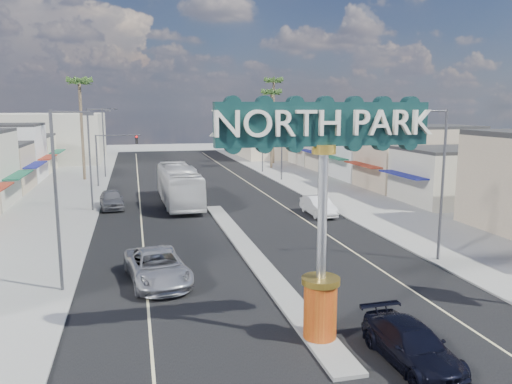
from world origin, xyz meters
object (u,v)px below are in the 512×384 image
streetlight_r_far (261,136)px  car_parked_left (112,199)px  city_bus (179,185)px  suv_right (412,345)px  car_parked_right (318,206)px  palm_left_far (79,87)px  streetlight_r_near (440,178)px  streetlight_r_mid (318,149)px  traffic_signal_left (113,150)px  palm_right_far (274,86)px  suv_left (157,267)px  streetlight_l_far (105,139)px  streetlight_l_near (59,192)px  traffic_signal_right (268,147)px  palm_right_mid (272,96)px  gateway_sign (323,193)px  streetlight_l_mid (92,154)px

streetlight_r_far → car_parked_left: (-19.43, -21.07, -4.22)m
city_bus → suv_right: bearing=-82.0°
car_parked_right → palm_left_far: bearing=128.6°
streetlight_r_near → suv_right: (-7.87, -10.46, -4.35)m
streetlight_r_mid → suv_right: streetlight_r_mid is taller
traffic_signal_left → palm_right_far: (24.18, 18.01, 8.11)m
palm_right_far → suv_left: 56.95m
palm_left_far → suv_right: bearing=-72.9°
streetlight_l_far → car_parked_left: 21.53m
traffic_signal_left → streetlight_l_near: bearing=-92.1°
traffic_signal_right → palm_right_far: size_ratio=0.43×
streetlight_l_far → palm_right_far: (25.43, 10.00, 7.32)m
palm_left_far → streetlight_r_mid: bearing=-40.5°
palm_right_mid → palm_right_far: bearing=71.6°
streetlight_r_near → city_bus: streetlight_r_near is taller
gateway_sign → car_parked_right: bearing=69.4°
streetlight_l_far → palm_right_far: bearing=21.5°
gateway_sign → streetlight_l_near: size_ratio=1.02×
traffic_signal_left → streetlight_l_far: 8.14m
traffic_signal_right → palm_right_mid: palm_right_mid is taller
streetlight_l_mid → suv_right: (13.00, -30.46, -4.35)m
streetlight_l_far → streetlight_r_mid: (20.87, -22.00, 0.00)m
streetlight_l_near → city_bus: (7.60, 21.62, -3.26)m
streetlight_l_near → streetlight_l_mid: same height
traffic_signal_right → city_bus: (-12.02, -12.38, -2.47)m
streetlight_r_far → palm_right_mid: size_ratio=0.74×
streetlight_r_far → streetlight_l_near: bearing=-116.4°
gateway_sign → palm_right_mid: 55.76m
traffic_signal_right → suv_right: (-6.62, -44.46, -3.56)m
streetlight_l_mid → car_parked_left: (1.43, 0.93, -4.22)m
streetlight_l_near → car_parked_right: streetlight_l_near is taller
traffic_signal_right → car_parked_right: 20.50m
traffic_signal_left → traffic_signal_right: (18.37, 0.00, 0.00)m
streetlight_l_mid → streetlight_r_near: bearing=-43.8°
streetlight_l_far → car_parked_right: size_ratio=1.84×
car_parked_left → streetlight_l_far: bearing=87.9°
streetlight_r_far → suv_right: streetlight_r_far is taller
streetlight_r_near → streetlight_l_near: bearing=180.0°
suv_right → palm_left_far: bearing=105.3°
car_parked_left → car_parked_right: 18.63m
streetlight_l_near → suv_right: size_ratio=1.83×
traffic_signal_left → traffic_signal_right: size_ratio=1.00×
streetlight_r_near → car_parked_left: size_ratio=1.81×
streetlight_r_near → streetlight_r_far: bearing=90.0°
streetlight_l_far → streetlight_r_near: same height
streetlight_l_mid → palm_right_far: (25.43, 32.00, 7.32)m
suv_right → streetlight_r_far: bearing=79.7°
gateway_sign → palm_right_mid: palm_right_mid is taller
car_parked_right → palm_right_far: bearing=79.5°
palm_right_far → traffic_signal_left: bearing=-143.3°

